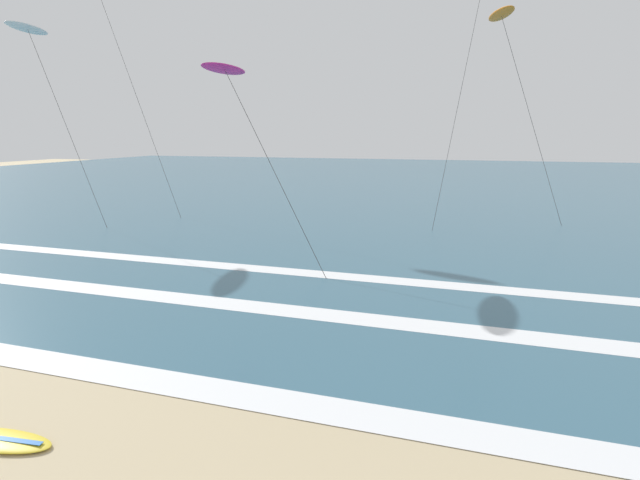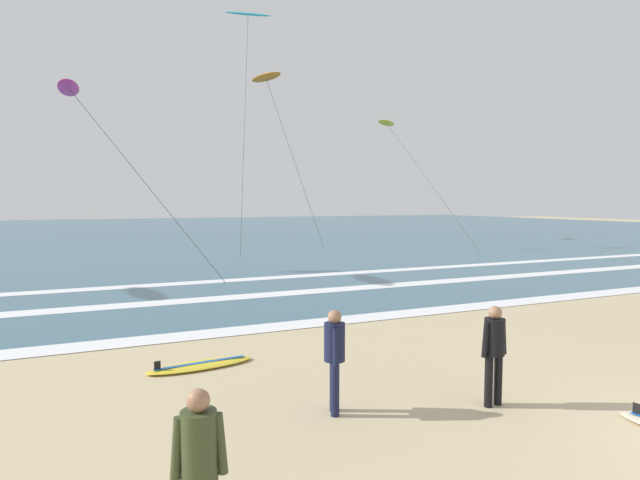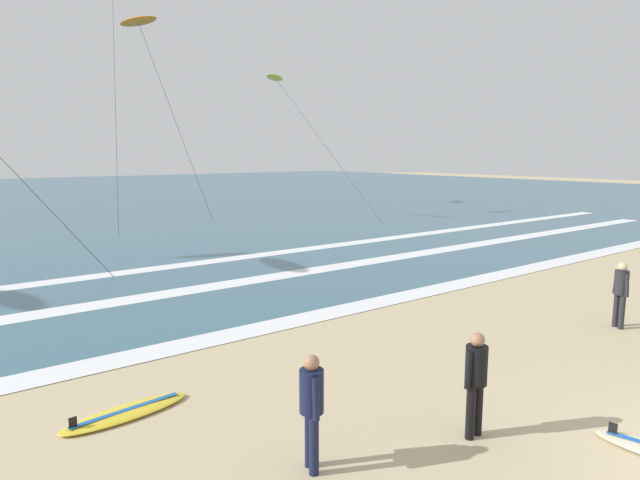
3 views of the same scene
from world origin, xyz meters
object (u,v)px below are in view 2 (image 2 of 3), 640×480
at_px(surfboard_right_spare, 200,365).
at_px(kite_magenta_far_left, 69,89).
at_px(surfer_foreground_main, 334,352).
at_px(kite_cyan_far_right, 248,16).
at_px(surfer_background_far, 494,346).
at_px(kite_orange_mid_center, 266,78).
at_px(surfer_mid_group, 199,460).
at_px(kite_yellow_high_right, 387,124).

distance_m(surfboard_right_spare, kite_magenta_far_left, 15.85).
height_order(surfer_foreground_main, surfboard_right_spare, surfer_foreground_main).
bearing_deg(surfboard_right_spare, surfer_foreground_main, -64.61).
bearing_deg(kite_cyan_far_right, surfer_foreground_main, -103.74).
bearing_deg(surfer_background_far, kite_magenta_far_left, 110.06).
xyz_separation_m(surfer_foreground_main, surfboard_right_spare, (-1.45, 3.05, -0.91)).
relative_size(surfer_background_far, kite_orange_mid_center, 0.14).
xyz_separation_m(surfer_mid_group, kite_orange_mid_center, (10.10, 29.01, 10.38)).
bearing_deg(surfer_background_far, surfboard_right_spare, 135.60).
relative_size(surfer_mid_group, surfer_background_far, 1.00).
xyz_separation_m(surfer_mid_group, surfer_background_far, (4.94, 1.75, 0.00)).
bearing_deg(surfer_foreground_main, kite_cyan_far_right, 76.26).
distance_m(surfer_mid_group, kite_magenta_far_left, 20.39).
bearing_deg(kite_cyan_far_right, surfer_mid_group, -107.02).
bearing_deg(surfer_mid_group, kite_magenta_far_left, 94.25).
bearing_deg(surfboard_right_spare, kite_yellow_high_right, 53.08).
distance_m(surfer_mid_group, surfer_background_far, 5.24).
relative_size(surfer_foreground_main, kite_yellow_high_right, 0.11).
bearing_deg(surfer_background_far, kite_yellow_high_right, 61.59).
distance_m(kite_yellow_high_right, kite_cyan_far_right, 14.46).
xyz_separation_m(surfer_mid_group, kite_yellow_high_right, (22.21, 33.69, 8.76)).
relative_size(surfer_background_far, surfboard_right_spare, 0.74).
bearing_deg(surfboard_right_spare, kite_magenta_far_left, 100.35).
bearing_deg(kite_magenta_far_left, surfer_foreground_main, -76.72).
xyz_separation_m(surfer_foreground_main, kite_cyan_far_right, (6.92, 28.30, 14.87)).
bearing_deg(kite_yellow_high_right, surfboard_right_spare, -126.92).
height_order(surfer_mid_group, kite_magenta_far_left, kite_magenta_far_left).
relative_size(kite_magenta_far_left, kite_cyan_far_right, 0.50).
height_order(surfer_mid_group, kite_yellow_high_right, kite_yellow_high_right).
height_order(surfboard_right_spare, kite_yellow_high_right, kite_yellow_high_right).
bearing_deg(kite_magenta_far_left, surfer_background_far, -69.94).
distance_m(surfer_mid_group, kite_orange_mid_center, 32.42).
xyz_separation_m(surfboard_right_spare, kite_orange_mid_center, (9.04, 23.46, 11.29)).
height_order(surfer_foreground_main, kite_yellow_high_right, kite_yellow_high_right).
height_order(surfboard_right_spare, kite_magenta_far_left, kite_magenta_far_left).
bearing_deg(kite_orange_mid_center, surfboard_right_spare, -111.07).
bearing_deg(surfer_foreground_main, kite_orange_mid_center, 74.02).
height_order(surfboard_right_spare, kite_orange_mid_center, kite_orange_mid_center).
bearing_deg(kite_magenta_far_left, kite_yellow_high_right, 31.56).
height_order(kite_orange_mid_center, kite_magenta_far_left, kite_orange_mid_center).
bearing_deg(kite_cyan_far_right, kite_magenta_far_left, -133.03).
bearing_deg(kite_magenta_far_left, kite_cyan_far_right, 46.97).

